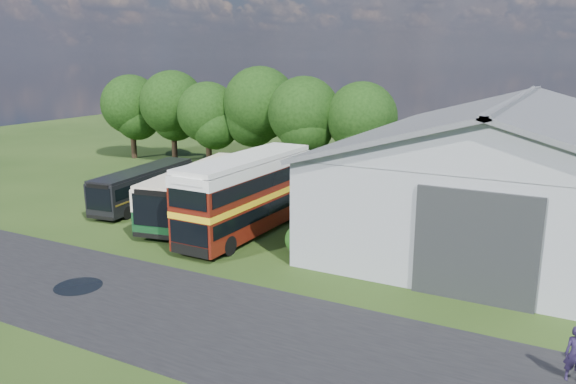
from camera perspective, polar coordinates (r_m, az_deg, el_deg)
The scene contains 17 objects.
ground at distance 29.24m, azimuth -14.15°, elevation -7.80°, with size 120.00×120.00×0.00m, color #1C310F.
asphalt_road at distance 25.33m, azimuth -13.57°, elevation -11.23°, with size 60.00×8.00×0.02m, color black.
puddle at distance 28.32m, azimuth -20.53°, elevation -9.00°, with size 2.20×2.20×0.01m, color black.
storage_shed at distance 36.69m, azimuth 21.87°, elevation 2.76°, with size 18.80×24.80×8.15m.
tree_far_left at distance 60.72m, azimuth -15.65°, elevation 8.54°, with size 6.12×6.12×8.64m.
tree_left_a at distance 57.77m, azimuth -11.66°, elevation 8.83°, with size 6.46×6.46×9.12m.
tree_left_b at distance 53.99m, azimuth -8.16°, elevation 7.98°, with size 5.78×5.78×8.16m.
tree_mid at distance 52.25m, azimuth -2.84°, elevation 8.94°, with size 6.80×6.80×9.60m.
tree_right_a at distance 49.04m, azimuth 1.64°, elevation 8.06°, with size 6.26×6.26×8.83m.
tree_right_b at distance 47.83m, azimuth 7.50°, elevation 7.51°, with size 5.98×5.98×8.45m.
shrub_front at distance 30.88m, azimuth 1.26°, elevation -6.19°, with size 1.70×1.70×1.70m, color #194714.
shrub_mid at distance 32.58m, azimuth 2.84°, elevation -5.13°, with size 1.60×1.60×1.60m, color #194714.
shrub_back at distance 34.32m, azimuth 4.26°, elevation -4.17°, with size 1.80×1.80×1.80m, color #194714.
bus_green_single at distance 37.64m, azimuth -8.93°, elevation 0.11°, with size 4.78×12.33×3.32m.
bus_maroon_double at distance 33.60m, azimuth -4.19°, elevation -0.34°, with size 3.06×11.13×4.76m.
bus_dark_single at distance 41.39m, azimuth -14.41°, elevation 0.60°, with size 3.34×9.93×2.69m.
visitor_a at distance 21.38m, azimuth 27.18°, elevation -14.49°, with size 0.69×0.46×1.90m, color #1F1733.
Camera 1 is at (18.57, -19.98, 10.52)m, focal length 35.00 mm.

